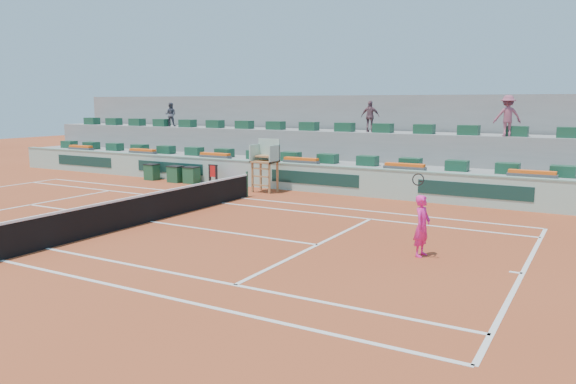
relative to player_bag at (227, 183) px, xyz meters
name	(u,v)px	position (x,y,z in m)	size (l,w,h in m)	color
ground	(151,222)	(2.41, -7.79, -0.18)	(90.00, 90.00, 0.00)	#90391B
seating_tier_lower	(300,171)	(2.41, 2.91, 0.42)	(36.00, 4.00, 1.20)	gray
seating_tier_upper	(314,155)	(2.41, 4.51, 1.12)	(36.00, 2.40, 2.60)	gray
stadium_back_wall	(327,136)	(2.41, 6.11, 2.02)	(36.00, 0.40, 4.40)	gray
player_bag	(227,183)	(0.00, 0.00, 0.00)	(0.80, 0.35, 0.35)	#FF2192
spectator_left	(171,115)	(-7.07, 4.15, 3.13)	(0.69, 0.54, 1.42)	#484955
spectator_mid	(370,116)	(5.69, 4.06, 3.18)	(0.89, 0.37, 1.52)	#764E59
spectator_right	(507,116)	(12.04, 3.64, 3.29)	(1.13, 0.65, 1.74)	#92495D
court_lines	(151,222)	(2.41, -7.79, -0.17)	(23.89, 11.09, 0.01)	silver
tennis_net	(150,207)	(2.41, -7.79, 0.35)	(0.10, 11.97, 1.10)	black
advertising_hoarding	(278,175)	(2.44, 0.70, 0.46)	(36.00, 0.34, 1.26)	#9EC7B5
umpire_chair	(266,158)	(2.41, -0.30, 1.37)	(1.10, 0.90, 2.40)	#9C6A3B
seat_row_lower	(291,156)	(2.41, 2.01, 1.24)	(32.90, 0.60, 0.44)	#17472E
seat_row_upper	(309,126)	(2.41, 3.91, 2.64)	(32.90, 0.60, 0.44)	#17472E
flower_planters	(256,158)	(0.91, 1.21, 1.16)	(26.80, 0.36, 0.28)	#4E4E4E
drink_cooler_a	(191,175)	(-2.27, 0.11, 0.24)	(0.72, 0.62, 0.84)	#194D2E
drink_cooler_b	(176,174)	(-3.21, 0.01, 0.24)	(0.74, 0.64, 0.84)	#194D2E
drink_cooler_c	(152,172)	(-4.89, 0.06, 0.24)	(0.68, 0.59, 0.84)	#194D2E
towel_rack	(213,173)	(-0.88, 0.07, 0.43)	(0.53, 0.09, 1.03)	black
tennis_player	(422,226)	(11.73, -7.46, 0.65)	(0.46, 0.88, 2.28)	#FF2192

